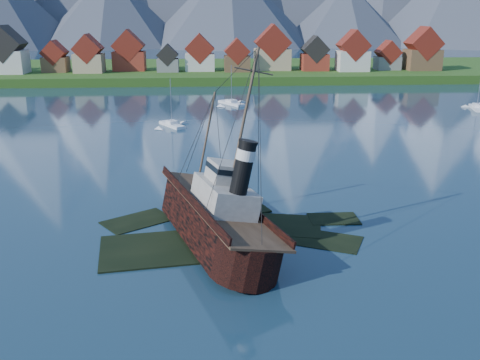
{
  "coord_description": "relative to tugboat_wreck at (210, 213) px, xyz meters",
  "views": [
    {
      "loc": [
        -0.58,
        -55.28,
        24.26
      ],
      "look_at": [
        3.52,
        6.0,
        5.0
      ],
      "focal_mm": 40.0,
      "sensor_mm": 36.0,
      "label": 1
    }
  ],
  "objects": [
    {
      "name": "seawall",
      "position": [
        0.18,
        131.17,
        -2.86
      ],
      "size": [
        600.0,
        2.5,
        2.0
      ],
      "primitive_type": "cube",
      "color": "#3F3D38",
      "rests_on": "ground"
    },
    {
      "name": "ground",
      "position": [
        0.18,
        -0.83,
        -2.86
      ],
      "size": [
        1400.0,
        1400.0,
        0.0
      ],
      "primitive_type": "plane",
      "color": "#173143",
      "rests_on": "ground"
    },
    {
      "name": "sailboat_d",
      "position": [
        71.01,
        78.83,
        -2.57
      ],
      "size": [
        4.65,
        9.59,
        12.7
      ],
      "rotation": [
        0.0,
        0.0,
        -0.26
      ],
      "color": "white",
      "rests_on": "ground"
    },
    {
      "name": "shoal",
      "position": [
        1.96,
        1.32,
        -3.21
      ],
      "size": [
        31.71,
        21.24,
        1.14
      ],
      "color": "black",
      "rests_on": "ground"
    },
    {
      "name": "sailboat_e",
      "position": [
        7.05,
        90.92,
        -2.62
      ],
      "size": [
        7.22,
        9.52,
        11.27
      ],
      "rotation": [
        0.0,
        0.0,
        0.56
      ],
      "color": "white",
      "rests_on": "ground"
    },
    {
      "name": "shore_bank",
      "position": [
        0.18,
        169.17,
        -2.86
      ],
      "size": [
        600.0,
        80.0,
        3.2
      ],
      "primitive_type": "cube",
      "color": "#264714",
      "rests_on": "ground"
    },
    {
      "name": "sailboat_c",
      "position": [
        -7.75,
        62.08,
        -2.61
      ],
      "size": [
        6.22,
        8.5,
        11.09
      ],
      "rotation": [
        0.0,
        0.0,
        0.53
      ],
      "color": "white",
      "rests_on": "ground"
    },
    {
      "name": "town",
      "position": [
        -32.94,
        151.36,
        6.12
      ],
      "size": [
        250.96,
        16.69,
        17.3
      ],
      "color": "maroon",
      "rests_on": "ground"
    },
    {
      "name": "tugboat_wreck",
      "position": [
        0.0,
        0.0,
        0.0
      ],
      "size": [
        6.65,
        28.66,
        22.71
      ],
      "rotation": [
        0.0,
        0.21,
        0.3
      ],
      "color": "black",
      "rests_on": "ground"
    }
  ]
}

